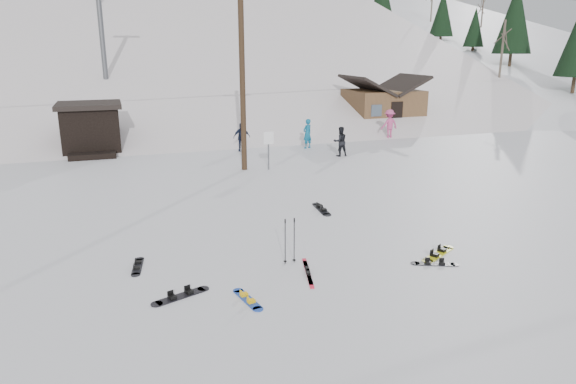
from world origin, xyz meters
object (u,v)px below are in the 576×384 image
object	(u,v)px
cabin	(383,107)
hero_skis	(308,272)
utility_pole	(242,70)
hero_snowboard	(248,299)

from	to	relation	value
cabin	hero_skis	world-z (taller)	cabin
utility_pole	hero_snowboard	distance (m)	14.13
hero_skis	utility_pole	bearing A→B (deg)	97.85
cabin	hero_skis	size ratio (longest dim) A/B	2.99
utility_pole	cabin	distance (m)	16.71
hero_snowboard	hero_skis	xyz separation A→B (m)	(1.87, 0.93, 0.00)
cabin	hero_skis	xyz separation A→B (m)	(-14.35, -22.01, -1.46)
cabin	hero_snowboard	size ratio (longest dim) A/B	4.21
utility_pole	cabin	world-z (taller)	utility_pole
hero_skis	hero_snowboard	bearing A→B (deg)	-139.39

